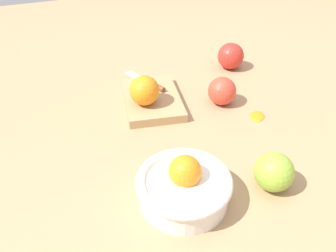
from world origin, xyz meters
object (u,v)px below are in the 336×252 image
(cutting_board, at_px, (152,99))
(orange_on_board, at_px, (144,90))
(apple_front_right_2, at_px, (231,56))
(knife, at_px, (150,83))
(apple_front_right, at_px, (222,91))
(bowl, at_px, (184,186))
(apple_mid_left, at_px, (274,172))

(cutting_board, distance_m, orange_on_board, 0.06)
(apple_front_right_2, bearing_deg, knife, 99.79)
(cutting_board, bearing_deg, knife, -15.32)
(apple_front_right, bearing_deg, bowl, 139.91)
(knife, relative_size, apple_front_right, 2.06)
(bowl, distance_m, apple_front_right_2, 0.57)
(bowl, relative_size, apple_mid_left, 2.30)
(bowl, bearing_deg, orange_on_board, -5.55)
(bowl, bearing_deg, apple_front_right, -40.09)
(bowl, distance_m, cutting_board, 0.34)
(bowl, distance_m, orange_on_board, 0.31)
(knife, height_order, apple_mid_left, apple_mid_left)
(orange_on_board, distance_m, apple_front_right, 0.20)
(apple_mid_left, bearing_deg, apple_front_right_2, -21.09)
(orange_on_board, height_order, apple_front_right_2, orange_on_board)
(bowl, relative_size, knife, 1.15)
(orange_on_board, height_order, knife, orange_on_board)
(orange_on_board, bearing_deg, apple_mid_left, -157.73)
(bowl, xyz_separation_m, apple_front_right, (0.27, -0.23, 0.00))
(apple_mid_left, bearing_deg, bowl, 79.29)
(bowl, bearing_deg, cutting_board, -9.84)
(orange_on_board, xyz_separation_m, apple_front_right, (-0.04, -0.20, -0.02))
(orange_on_board, bearing_deg, cutting_board, -43.98)
(cutting_board, bearing_deg, apple_front_right, -112.22)
(bowl, height_order, knife, bowl)
(orange_on_board, bearing_deg, knife, -27.26)
(orange_on_board, bearing_deg, apple_front_right_2, -67.55)
(bowl, bearing_deg, apple_mid_left, -100.71)
(bowl, height_order, apple_mid_left, bowl)
(cutting_board, xyz_separation_m, orange_on_board, (-0.03, 0.03, 0.05))
(bowl, height_order, apple_front_right_2, bowl)
(cutting_board, distance_m, apple_front_right, 0.18)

